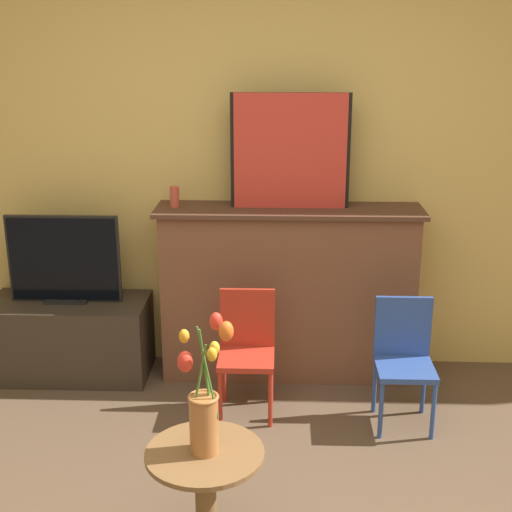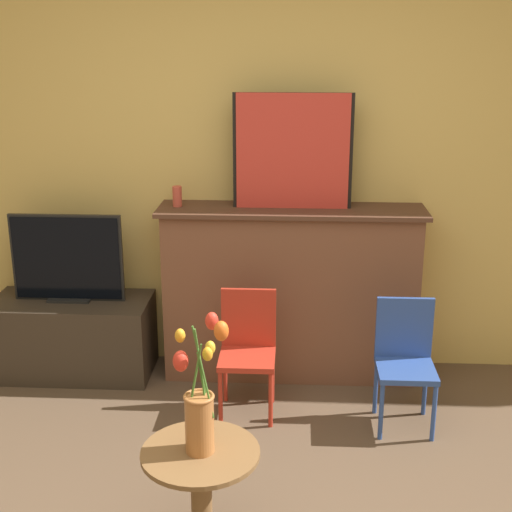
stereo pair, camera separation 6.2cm
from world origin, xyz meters
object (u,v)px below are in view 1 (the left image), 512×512
at_px(tv_monitor, 64,260).
at_px(chair_red, 247,345).
at_px(painting, 290,151).
at_px(chair_blue, 404,355).
at_px(vase_tulips, 204,404).

bearing_deg(tv_monitor, chair_red, -19.78).
relative_size(painting, chair_blue, 1.00).
relative_size(painting, tv_monitor, 1.02).
distance_m(tv_monitor, chair_red, 1.21).
bearing_deg(chair_blue, chair_red, 173.83).
distance_m(painting, chair_red, 1.11).
xyz_separation_m(painting, vase_tulips, (-0.33, -1.63, -0.69)).
distance_m(painting, vase_tulips, 1.80).
bearing_deg(vase_tulips, chair_red, 84.97).
bearing_deg(tv_monitor, vase_tulips, -57.52).
xyz_separation_m(tv_monitor, chair_blue, (1.93, -0.48, -0.34)).
xyz_separation_m(painting, tv_monitor, (-1.32, -0.07, -0.64)).
bearing_deg(painting, chair_red, -115.86).
xyz_separation_m(painting, chair_blue, (0.61, -0.56, -0.98)).
xyz_separation_m(tv_monitor, chair_red, (1.09, -0.39, -0.34)).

